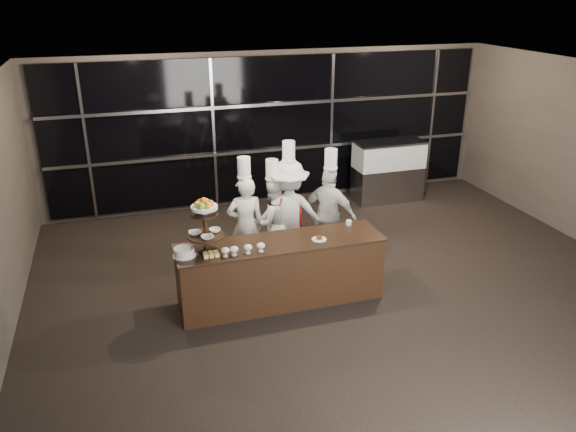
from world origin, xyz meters
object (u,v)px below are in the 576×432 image
object	(u,v)px
chef_b	(273,221)
chef_d	(329,214)
chef_a	(246,224)
chef_c	(289,213)
buffet_counter	(281,271)
display_stand	(205,222)
display_case	(388,168)
layer_cake	(184,252)

from	to	relation	value
chef_b	chef_d	size ratio (longest dim) A/B	0.93
chef_a	chef_c	size ratio (longest dim) A/B	0.92
buffet_counter	chef_d	bearing A→B (deg)	42.36
display_stand	chef_d	bearing A→B (deg)	25.47
chef_c	chef_d	world-z (taller)	chef_c
chef_a	chef_d	distance (m)	1.34
chef_d	display_case	bearing A→B (deg)	45.94
display_stand	layer_cake	distance (m)	0.47
display_case	chef_b	size ratio (longest dim) A/B	0.81
chef_b	chef_c	distance (m)	0.28
chef_a	buffet_counter	bearing A→B (deg)	-76.27
buffet_counter	chef_b	bearing A→B (deg)	79.53
layer_cake	chef_d	xyz separation A→B (m)	(2.39, 1.05, -0.18)
buffet_counter	display_case	bearing A→B (deg)	44.78
display_case	chef_c	world-z (taller)	chef_c
layer_cake	chef_c	bearing A→B (deg)	32.99
chef_b	chef_d	world-z (taller)	chef_d
buffet_counter	chef_b	size ratio (longest dim) A/B	1.65
chef_a	chef_c	bearing A→B (deg)	6.49
chef_d	chef_b	bearing A→B (deg)	170.84
chef_b	chef_d	distance (m)	0.90
layer_cake	display_case	bearing A→B (deg)	35.76
buffet_counter	layer_cake	world-z (taller)	layer_cake
display_stand	chef_c	distance (m)	1.88
layer_cake	display_case	size ratio (longest dim) A/B	0.21
chef_b	display_stand	bearing A→B (deg)	-136.75
buffet_counter	chef_a	world-z (taller)	chef_a
display_stand	chef_a	world-z (taller)	chef_a
chef_a	chef_b	world-z (taller)	chef_a
display_case	buffet_counter	bearing A→B (deg)	-135.22
chef_a	chef_d	bearing A→B (deg)	-0.45
display_stand	display_case	world-z (taller)	display_stand
layer_cake	chef_c	world-z (taller)	chef_c
display_case	chef_c	size ratio (longest dim) A/B	0.70
buffet_counter	layer_cake	bearing A→B (deg)	-177.79
chef_c	display_case	bearing A→B (deg)	37.40
buffet_counter	display_stand	bearing A→B (deg)	-179.99
chef_c	chef_d	size ratio (longest dim) A/B	1.08
chef_b	chef_c	xyz separation A→B (m)	(0.24, -0.05, 0.13)
chef_d	buffet_counter	bearing A→B (deg)	-137.64
display_stand	chef_a	xyz separation A→B (m)	(0.75, 1.01, -0.54)
buffet_counter	display_case	world-z (taller)	display_case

